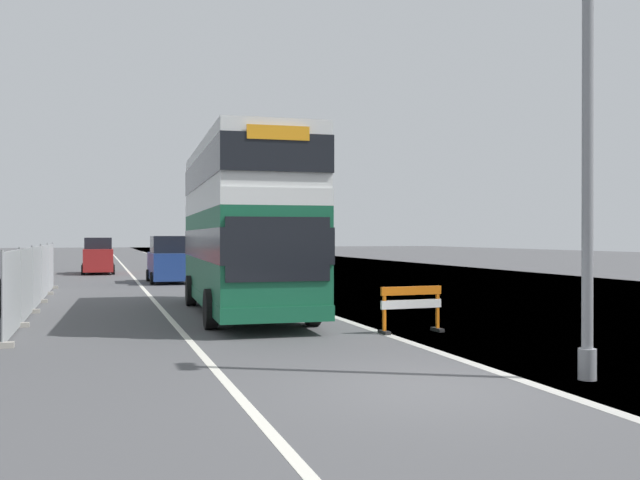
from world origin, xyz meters
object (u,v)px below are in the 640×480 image
(double_decker_bus, at_px, (243,224))
(car_receding_mid, at_px, (98,257))
(car_oncoming_near, at_px, (169,261))
(lamppost_foreground, at_px, (588,141))
(roadworks_barrier, at_px, (411,304))

(double_decker_bus, height_order, car_receding_mid, double_decker_bus)
(car_receding_mid, bearing_deg, car_oncoming_near, -70.94)
(car_oncoming_near, relative_size, car_receding_mid, 1.02)
(lamppost_foreground, relative_size, car_oncoming_near, 1.86)
(roadworks_barrier, relative_size, car_oncoming_near, 0.36)
(double_decker_bus, bearing_deg, lamppost_foreground, -73.13)
(double_decker_bus, bearing_deg, car_oncoming_near, 92.73)
(lamppost_foreground, relative_size, car_receding_mid, 1.90)
(lamppost_foreground, xyz_separation_m, car_oncoming_near, (-4.06, 25.94, -2.73))
(lamppost_foreground, relative_size, roadworks_barrier, 5.12)
(lamppost_foreground, distance_m, roadworks_barrier, 6.62)
(double_decker_bus, distance_m, car_receding_mid, 24.98)
(double_decker_bus, distance_m, roadworks_barrier, 6.32)
(double_decker_bus, relative_size, car_oncoming_near, 2.43)
(roadworks_barrier, height_order, car_oncoming_near, car_oncoming_near)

